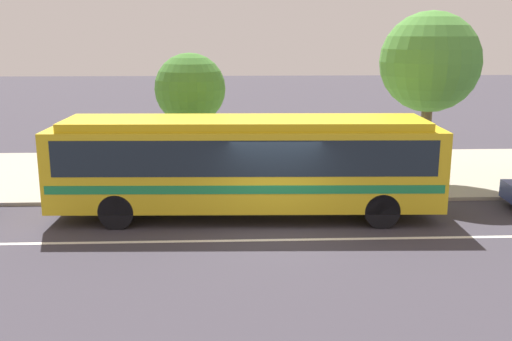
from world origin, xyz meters
name	(u,v)px	position (x,y,z in m)	size (l,w,h in m)	color
ground_plane	(275,230)	(0.00, 0.00, 0.00)	(120.00, 120.00, 0.00)	#39353E
sidewalk_slab	(262,173)	(0.00, 6.66, 0.06)	(60.00, 8.00, 0.12)	#9F9887
lane_stripe_center	(277,240)	(0.00, -0.80, 0.00)	(56.00, 0.16, 0.01)	silver
transit_bus	(246,160)	(-0.77, 1.31, 1.72)	(11.34, 2.86, 2.95)	gold
pedestrian_waiting_near_sign	(102,160)	(-5.61, 4.27, 1.12)	(0.37, 0.37, 1.71)	#3B2E2F
bus_stop_sign	(350,146)	(2.65, 3.08, 1.78)	(0.08, 0.44, 2.60)	gray
street_tree_near_stop	(190,90)	(-2.62, 5.19, 3.42)	(2.48, 2.48, 4.58)	brown
street_tree_mid_block	(430,63)	(5.73, 4.91, 4.35)	(3.48, 3.48, 6.00)	brown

